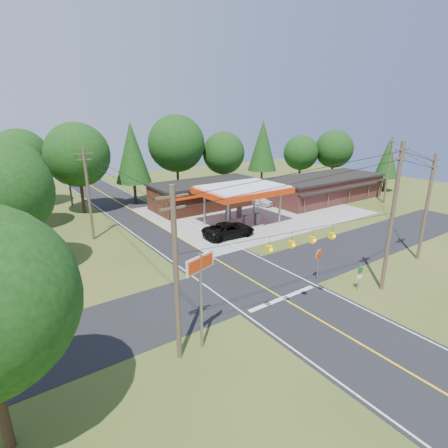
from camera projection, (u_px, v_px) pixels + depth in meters
ground at (252, 281)px, 29.14m from camera, size 120.00×120.00×0.00m
main_highway at (252, 281)px, 29.14m from camera, size 8.00×120.00×0.02m
cross_road at (252, 281)px, 29.14m from camera, size 70.00×7.00×0.02m
lane_center_yellow at (252, 280)px, 29.13m from camera, size 0.15×110.00×0.00m
gas_canopy at (243, 191)px, 42.94m from camera, size 10.60×7.40×4.88m
convenience_store at (207, 194)px, 51.99m from camera, size 16.40×7.55×3.80m
strip_building at (324, 188)px, 56.36m from camera, size 20.40×8.75×3.80m
utility_pole_near_right at (392, 217)px, 25.98m from camera, size 1.80×0.30×11.50m
utility_pole_near_left at (176, 274)px, 18.48m from camera, size 1.80×0.30×10.00m
utility_pole_far_left at (88, 193)px, 37.27m from camera, size 1.80×0.30×10.00m
utility_pole_right_b at (427, 206)px, 32.02m from camera, size 1.80×0.30×10.00m
utility_pole_far_right at (388, 170)px, 53.20m from camera, size 1.80×0.30×10.00m
utility_pole_north at (68, 175)px, 51.51m from camera, size 0.30×0.30×9.50m
overhead_beacons at (303, 231)px, 22.04m from camera, size 17.04×2.04×1.03m
treeline_backdrop at (143, 160)px, 46.10m from camera, size 70.27×51.59×13.30m
suv_car at (229, 230)px, 39.32m from camera, size 6.38×6.38×1.68m
sedan_car at (260, 201)px, 53.02m from camera, size 5.33×5.33×1.50m
big_stop_sign at (201, 281)px, 19.54m from camera, size 2.15×0.75×6.01m
octagonal_stop_sign at (319, 257)px, 28.62m from camera, size 0.94×0.23×2.76m
route_sign_post at (359, 275)px, 27.21m from camera, size 0.44×0.15×2.21m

